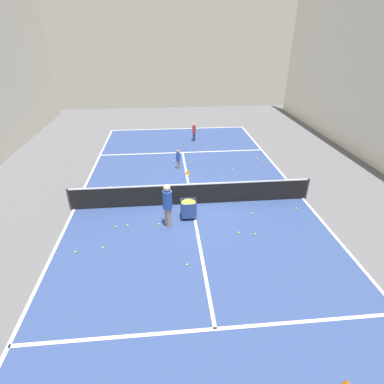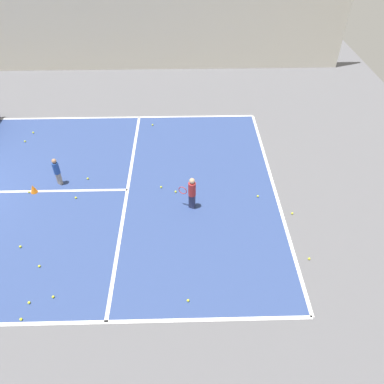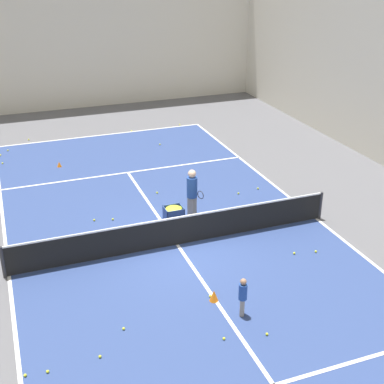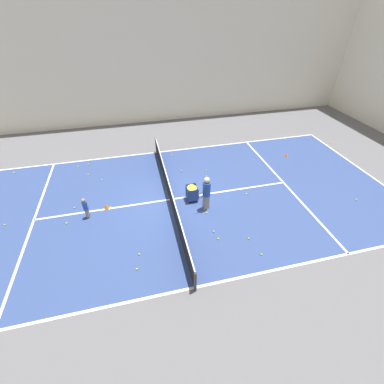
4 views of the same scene
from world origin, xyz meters
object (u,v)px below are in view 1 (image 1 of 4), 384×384
object	(u,v)px
coach_at_net	(167,203)
training_cone_0	(347,383)
player_near_baseline	(194,131)
child_midcourt	(178,158)
tennis_net	(192,194)
training_cone_1	(187,171)
ball_cart	(188,206)

from	to	relation	value
coach_at_net	training_cone_0	size ratio (longest dim) A/B	7.92
training_cone_0	player_near_baseline	bearing A→B (deg)	-84.36
child_midcourt	training_cone_0	xyz separation A→B (m)	(-2.88, 11.49, -0.49)
player_near_baseline	coach_at_net	bearing A→B (deg)	14.11
tennis_net	training_cone_1	xyz separation A→B (m)	(-0.04, -2.99, -0.34)
tennis_net	coach_at_net	world-z (taller)	coach_at_net
child_midcourt	ball_cart	distance (m)	4.82
coach_at_net	training_cone_0	distance (m)	7.20
tennis_net	ball_cart	distance (m)	1.07
child_midcourt	training_cone_1	xyz separation A→B (m)	(-0.43, 0.78, -0.45)
child_midcourt	player_near_baseline	bearing A→B (deg)	-163.44
training_cone_0	training_cone_1	world-z (taller)	training_cone_1
coach_at_net	ball_cart	size ratio (longest dim) A/B	2.25
ball_cart	training_cone_1	world-z (taller)	ball_cart
training_cone_0	training_cone_1	xyz separation A→B (m)	(2.45, -10.71, 0.04)
ball_cart	training_cone_1	size ratio (longest dim) A/B	2.51
tennis_net	training_cone_0	distance (m)	8.12
player_near_baseline	coach_at_net	world-z (taller)	coach_at_net
player_near_baseline	child_midcourt	distance (m)	4.70
child_midcourt	training_cone_1	size ratio (longest dim) A/B	3.42
ball_cart	training_cone_1	distance (m)	4.07
ball_cart	coach_at_net	bearing A→B (deg)	30.17
ball_cart	training_cone_0	size ratio (longest dim) A/B	3.52
player_near_baseline	training_cone_0	size ratio (longest dim) A/B	5.39
coach_at_net	child_midcourt	distance (m)	5.34
tennis_net	player_near_baseline	size ratio (longest dim) A/B	8.55
child_midcourt	ball_cart	world-z (taller)	child_midcourt
coach_at_net	child_midcourt	bearing A→B (deg)	-29.38
ball_cart	player_near_baseline	bearing A→B (deg)	-97.05
child_midcourt	ball_cart	xyz separation A→B (m)	(-0.14, 4.82, -0.06)
child_midcourt	training_cone_1	bearing A→B (deg)	61.30
coach_at_net	child_midcourt	xyz separation A→B (m)	(-0.66, -5.28, -0.39)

